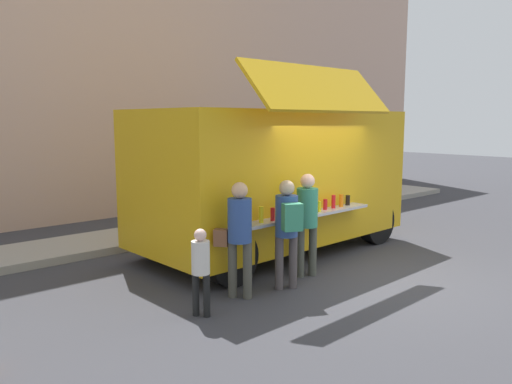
# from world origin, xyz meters

# --- Properties ---
(ground_plane) EXTENTS (60.00, 60.00, 0.00)m
(ground_plane) POSITION_xyz_m (0.00, 0.00, 0.00)
(ground_plane) COLOR #38383D
(curb_strip) EXTENTS (28.00, 1.60, 0.15)m
(curb_strip) POSITION_xyz_m (-4.02, 5.12, 0.07)
(curb_strip) COLOR #9E998E
(curb_strip) RESTS_ON ground
(building_behind) EXTENTS (32.00, 2.40, 8.66)m
(building_behind) POSITION_xyz_m (-3.02, 9.02, 4.33)
(building_behind) COLOR tan
(building_behind) RESTS_ON ground
(food_truck_main) EXTENTS (5.49, 3.36, 3.50)m
(food_truck_main) POSITION_xyz_m (-0.02, 2.50, 1.52)
(food_truck_main) COLOR gold
(food_truck_main) RESTS_ON ground
(trash_bin) EXTENTS (0.60, 0.60, 0.88)m
(trash_bin) POSITION_xyz_m (3.84, 4.82, 0.44)
(trash_bin) COLOR #2C6434
(trash_bin) RESTS_ON ground
(customer_front_ordering) EXTENTS (0.35, 0.35, 1.72)m
(customer_front_ordering) POSITION_xyz_m (-0.77, 0.91, 1.03)
(customer_front_ordering) COLOR #484B40
(customer_front_ordering) RESTS_ON ground
(customer_mid_with_backpack) EXTENTS (0.46, 0.55, 1.69)m
(customer_mid_with_backpack) POSITION_xyz_m (-1.48, 0.66, 1.04)
(customer_mid_with_backpack) COLOR #4D4544
(customer_mid_with_backpack) RESTS_ON ground
(customer_rear_waiting) EXTENTS (0.46, 0.52, 1.71)m
(customer_rear_waiting) POSITION_xyz_m (-2.26, 0.87, 1.02)
(customer_rear_waiting) COLOR #4A493E
(customer_rear_waiting) RESTS_ON ground
(child_near_queue) EXTENTS (0.24, 0.24, 1.19)m
(child_near_queue) POSITION_xyz_m (-3.08, 0.66, 0.71)
(child_near_queue) COLOR black
(child_near_queue) RESTS_ON ground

